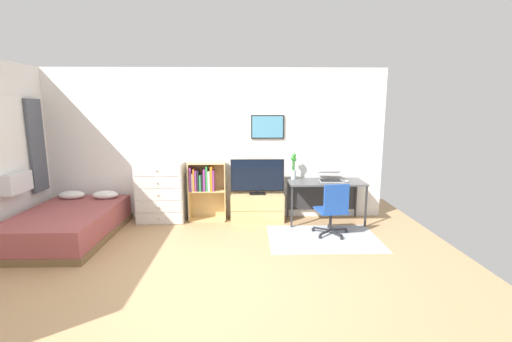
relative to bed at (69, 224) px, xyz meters
name	(u,v)px	position (x,y,z in m)	size (l,w,h in m)	color
ground_plane	(199,278)	(2.20, -1.36, -0.23)	(7.20, 7.20, 0.00)	tan
wall_back_with_posters	(216,144)	(2.20, 1.07, 1.12)	(6.12, 0.09, 2.70)	white
area_rug	(323,238)	(3.96, -0.11, -0.23)	(1.70, 1.20, 0.01)	#B2B7BC
bed	(69,224)	(0.00, 0.00, 0.00)	(1.32, 2.02, 0.58)	brown
dresser	(161,192)	(1.25, 0.79, 0.31)	(0.82, 0.46, 1.07)	silver
bookshelf	(205,185)	(2.02, 0.85, 0.41)	(0.66, 0.30, 1.05)	tan
tv_stand	(257,207)	(2.95, 0.81, 0.02)	(0.94, 0.41, 0.49)	tan
television	(257,177)	(2.95, 0.79, 0.58)	(0.94, 0.16, 0.63)	black
desk	(325,187)	(4.16, 0.78, 0.38)	(1.32, 0.62, 0.74)	#4C4C4F
office_chair	(333,208)	(4.12, -0.01, 0.23)	(0.58, 0.58, 0.86)	#232326
laptop	(330,177)	(4.24, 0.77, 0.58)	(0.40, 0.43, 0.17)	#B7B7BC
computer_mouse	(347,181)	(4.50, 0.62, 0.53)	(0.06, 0.10, 0.03)	silver
bamboo_vase	(294,165)	(3.61, 0.89, 0.76)	(0.10, 0.10, 0.47)	silver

